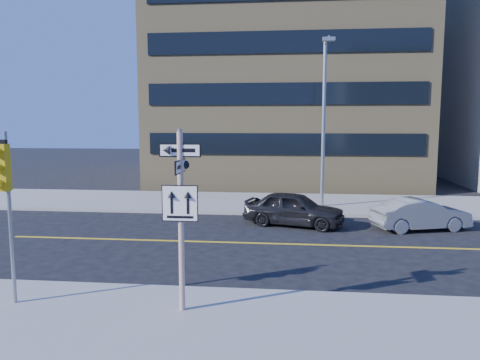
# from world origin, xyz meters

# --- Properties ---
(ground) EXTENTS (120.00, 120.00, 0.00)m
(ground) POSITION_xyz_m (0.00, 0.00, 0.00)
(ground) COLOR black
(ground) RESTS_ON ground
(sign_pole) EXTENTS (0.92, 0.92, 4.06)m
(sign_pole) POSITION_xyz_m (0.00, -2.51, 2.44)
(sign_pole) COLOR white
(sign_pole) RESTS_ON near_sidewalk
(traffic_signal) EXTENTS (0.32, 0.45, 4.00)m
(traffic_signal) POSITION_xyz_m (-4.00, -2.66, 3.03)
(traffic_signal) COLOR gray
(traffic_signal) RESTS_ON near_sidewalk
(parked_car_a) EXTENTS (2.80, 4.51, 1.43)m
(parked_car_a) POSITION_xyz_m (2.58, 7.08, 0.72)
(parked_car_a) COLOR black
(parked_car_a) RESTS_ON ground
(parked_car_b) EXTENTS (2.36, 4.09, 1.28)m
(parked_car_b) POSITION_xyz_m (7.67, 6.82, 0.64)
(parked_car_b) COLOR gray
(parked_car_b) RESTS_ON ground
(streetlight_a) EXTENTS (0.55, 2.25, 8.00)m
(streetlight_a) POSITION_xyz_m (4.00, 10.76, 4.76)
(streetlight_a) COLOR gray
(streetlight_a) RESTS_ON far_sidewalk
(building_brick) EXTENTS (18.00, 18.00, 18.00)m
(building_brick) POSITION_xyz_m (2.00, 25.00, 9.00)
(building_brick) COLOR #A18A59
(building_brick) RESTS_ON ground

